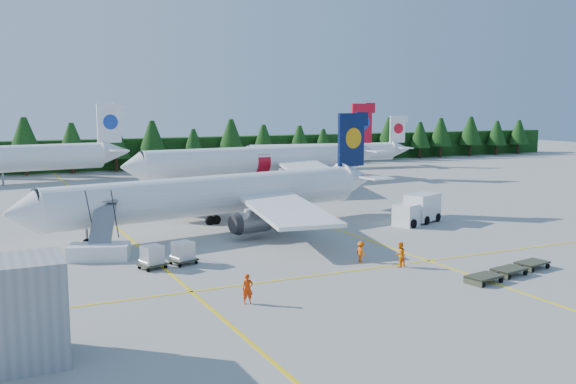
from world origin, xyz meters
name	(u,v)px	position (x,y,z in m)	size (l,w,h in m)	color
ground	(328,253)	(0.00, 0.00, 0.00)	(320.00, 320.00, 0.00)	#969791
taxi_stripe_a	(116,227)	(-14.00, 20.00, 0.01)	(0.25, 120.00, 0.01)	yellow
taxi_stripe_b	(289,213)	(6.00, 20.00, 0.01)	(0.25, 120.00, 0.01)	yellow
taxi_stripe_cross	(367,269)	(0.00, -6.00, 0.01)	(80.00, 0.25, 0.01)	yellow
treeline_hedge	(126,154)	(0.00, 82.00, 3.00)	(220.00, 4.00, 6.00)	black
airliner_navy	(207,196)	(-6.13, 13.84, 3.50)	(39.76, 32.45, 11.64)	white
airliner_red	(254,161)	(12.35, 45.73, 3.87)	(44.23, 36.26, 12.86)	white
airliner_far_right	(318,152)	(34.73, 65.98, 3.26)	(35.63, 8.48, 10.40)	white
airstairs	(100,247)	(-17.89, 6.56, 0.94)	(5.38, 7.29, 4.33)	white
service_truck	(417,209)	(15.36, 8.09, 1.52)	(6.74, 4.55, 3.06)	silver
dolly_train	(509,269)	(8.52, -12.17, 0.48)	(8.97, 3.45, 0.15)	#393D2C
uld_pair	(168,254)	(-13.56, 1.43, 1.03)	(4.91, 2.37, 1.53)	#393D2C
crew_a	(248,289)	(-11.56, -10.10, 0.97)	(0.71, 0.46, 1.94)	red
crew_b	(400,255)	(2.71, -6.55, 0.98)	(0.96, 0.75, 1.97)	orange
crew_c	(361,252)	(0.84, -3.86, 0.84)	(0.70, 0.47, 1.69)	#FB5B05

